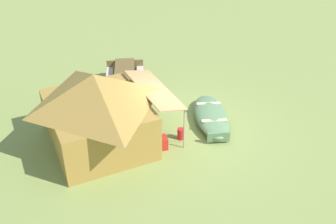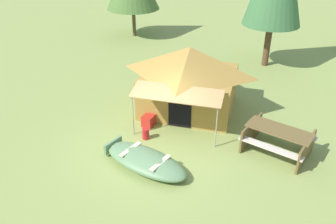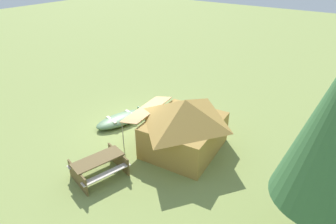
{
  "view_description": "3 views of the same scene",
  "coord_description": "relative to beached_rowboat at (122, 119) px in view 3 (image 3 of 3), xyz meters",
  "views": [
    {
      "loc": [
        -9.6,
        4.12,
        7.12
      ],
      "look_at": [
        -0.26,
        0.74,
        0.97
      ],
      "focal_mm": 41.68,
      "sensor_mm": 36.0,
      "label": 1
    },
    {
      "loc": [
        3.54,
        -7.97,
        6.14
      ],
      "look_at": [
        0.35,
        0.34,
        1.13
      ],
      "focal_mm": 37.2,
      "sensor_mm": 36.0,
      "label": 2
    },
    {
      "loc": [
        8.98,
        8.16,
        7.34
      ],
      "look_at": [
        -0.4,
        1.49,
        1.12
      ],
      "focal_mm": 31.18,
      "sensor_mm": 36.0,
      "label": 3
    }
  ],
  "objects": [
    {
      "name": "ground_plane",
      "position": [
        -0.14,
        0.93,
        -0.22
      ],
      "size": [
        80.0,
        80.0,
        0.0
      ],
      "primitive_type": "plane",
      "color": "#86974D"
    },
    {
      "name": "beached_rowboat",
      "position": [
        0.0,
        0.0,
        0.0
      ],
      "size": [
        2.86,
        1.73,
        0.42
      ],
      "color": "#5E8156",
      "rests_on": "ground_plane"
    },
    {
      "name": "canvas_cabin_tent",
      "position": [
        0.08,
        3.69,
        1.0
      ],
      "size": [
        3.65,
        4.01,
        2.34
      ],
      "color": "#A37C37",
      "rests_on": "ground_plane"
    },
    {
      "name": "picnic_table",
      "position": [
        3.36,
        2.05,
        0.28
      ],
      "size": [
        2.18,
        1.88,
        0.79
      ],
      "color": "brown",
      "rests_on": "ground_plane"
    },
    {
      "name": "cooler_box",
      "position": [
        -0.79,
        2.08,
        -0.03
      ],
      "size": [
        0.39,
        0.49,
        0.38
      ],
      "primitive_type": "cube",
      "rotation": [
        0.0,
        0.0,
        1.48
      ],
      "color": "red",
      "rests_on": "ground_plane"
    },
    {
      "name": "fuel_can",
      "position": [
        -0.56,
        1.3,
        -0.04
      ],
      "size": [
        0.25,
        0.25,
        0.36
      ],
      "primitive_type": "cylinder",
      "rotation": [
        0.0,
        0.0,
        1.42
      ],
      "color": "red",
      "rests_on": "ground_plane"
    }
  ]
}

